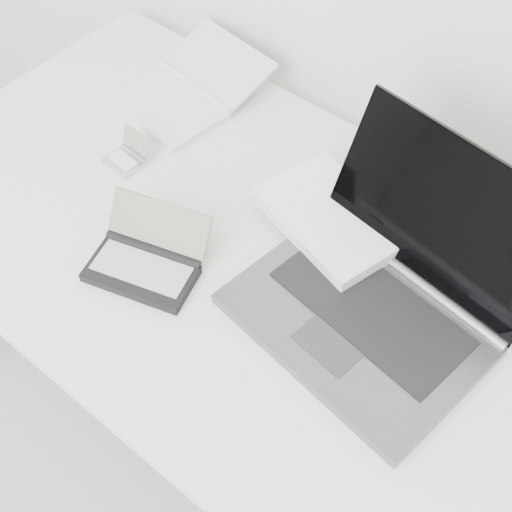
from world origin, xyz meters
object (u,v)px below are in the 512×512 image
Objects in this scene: desk at (282,287)px; palmtop_charcoal at (146,261)px; laptop_large at (367,271)px; netbook_open_white at (182,94)px.

palmtop_charcoal is (-0.19, -0.15, 0.07)m from desk.
laptop_large reaches higher than netbook_open_white.
netbook_open_white is (-0.46, 0.23, 0.06)m from desk.
desk is 0.25m from palmtop_charcoal.
desk is at bearing -145.42° from laptop_large.
laptop_large reaches higher than desk.
laptop_large is 0.39m from palmtop_charcoal.
laptop_large is at bearing -8.49° from netbook_open_white.
laptop_large is 0.61m from netbook_open_white.
netbook_open_white is 0.46m from palmtop_charcoal.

